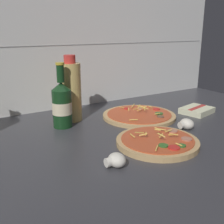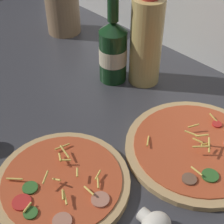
{
  "view_description": "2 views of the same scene",
  "coord_description": "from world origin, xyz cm",
  "px_view_note": "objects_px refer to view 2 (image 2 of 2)",
  "views": [
    {
      "loc": [
        -51.49,
        -69.15,
        36.76
      ],
      "look_at": [
        -2.16,
        10.39,
        8.83
      ],
      "focal_mm": 45.0,
      "sensor_mm": 36.0,
      "label": 1
    },
    {
      "loc": [
        36.8,
        -29.39,
        55.07
      ],
      "look_at": [
        -2.76,
        9.1,
        6.85
      ],
      "focal_mm": 55.0,
      "sensor_mm": 36.0,
      "label": 2
    }
  ],
  "objects_px": {
    "oil_bottle": "(146,40)",
    "utensil_crock": "(63,11)",
    "beer_bottle": "(113,50)",
    "pizza_near": "(62,183)",
    "pizza_far": "(196,148)"
  },
  "relations": [
    {
      "from": "utensil_crock",
      "to": "pizza_near",
      "type": "bearing_deg",
      "value": -38.67
    },
    {
      "from": "utensil_crock",
      "to": "beer_bottle",
      "type": "bearing_deg",
      "value": -13.69
    },
    {
      "from": "pizza_far",
      "to": "oil_bottle",
      "type": "relative_size",
      "value": 1.16
    },
    {
      "from": "oil_bottle",
      "to": "utensil_crock",
      "type": "height_order",
      "value": "oil_bottle"
    },
    {
      "from": "pizza_far",
      "to": "oil_bottle",
      "type": "xyz_separation_m",
      "value": [
        -0.24,
        0.11,
        0.11
      ]
    },
    {
      "from": "pizza_near",
      "to": "oil_bottle",
      "type": "xyz_separation_m",
      "value": [
        -0.12,
        0.36,
        0.11
      ]
    },
    {
      "from": "utensil_crock",
      "to": "pizza_far",
      "type": "bearing_deg",
      "value": -12.18
    },
    {
      "from": "pizza_far",
      "to": "beer_bottle",
      "type": "relative_size",
      "value": 1.26
    },
    {
      "from": "pizza_far",
      "to": "oil_bottle",
      "type": "height_order",
      "value": "oil_bottle"
    },
    {
      "from": "pizza_near",
      "to": "pizza_far",
      "type": "xyz_separation_m",
      "value": [
        0.12,
        0.25,
        -0.0
      ]
    },
    {
      "from": "pizza_far",
      "to": "beer_bottle",
      "type": "xyz_separation_m",
      "value": [
        -0.3,
        0.06,
        0.08
      ]
    },
    {
      "from": "oil_bottle",
      "to": "utensil_crock",
      "type": "bearing_deg",
      "value": 177.01
    },
    {
      "from": "oil_bottle",
      "to": "utensil_crock",
      "type": "xyz_separation_m",
      "value": [
        -0.35,
        0.02,
        -0.05
      ]
    },
    {
      "from": "beer_bottle",
      "to": "oil_bottle",
      "type": "distance_m",
      "value": 0.09
    },
    {
      "from": "pizza_near",
      "to": "oil_bottle",
      "type": "relative_size",
      "value": 1.01
    }
  ]
}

